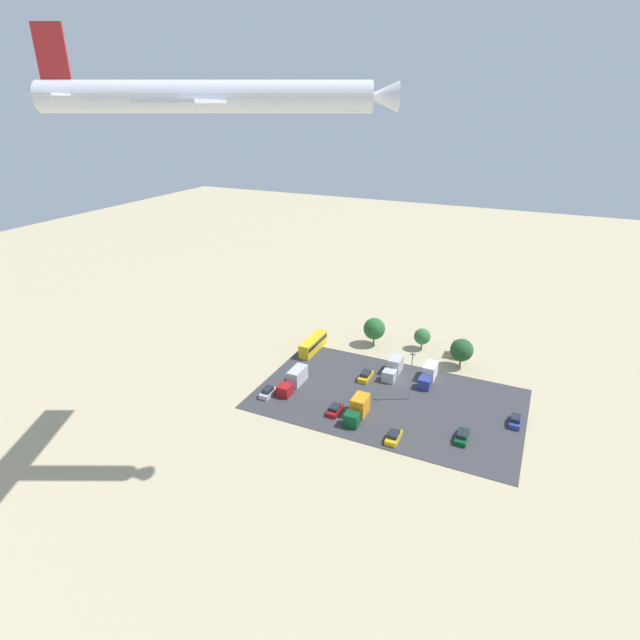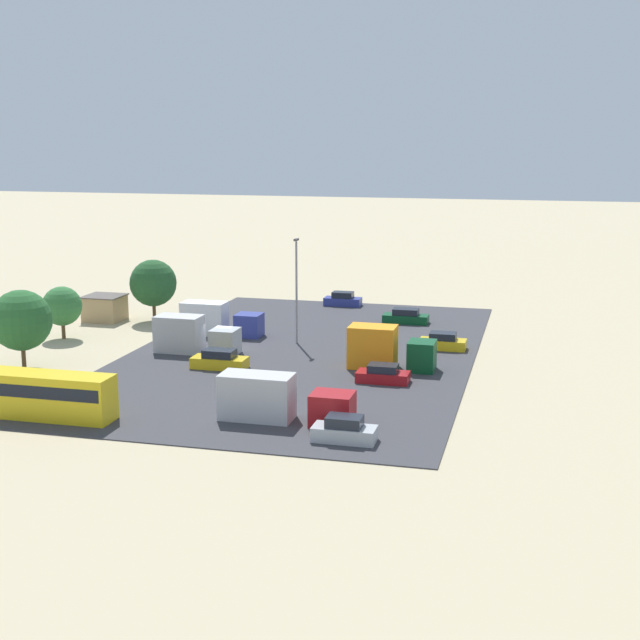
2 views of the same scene
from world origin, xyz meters
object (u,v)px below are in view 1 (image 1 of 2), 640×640
object	(u,v)px
bus	(313,344)
parked_car_0	(394,437)
parked_car_2	(515,421)
parked_car_4	(462,436)
parked_truck_2	(358,409)
parked_truck_1	(294,380)
airplane	(215,97)
parked_truck_0	(394,368)
parked_car_1	(366,376)
shed_building	(460,350)
parked_car_3	(335,410)
parked_truck_3	(429,374)
parked_car_5	(268,392)

from	to	relation	value
bus	parked_car_0	xyz separation A→B (m)	(-26.91, 24.49, -1.06)
parked_car_2	parked_car_4	bearing A→B (deg)	-132.49
bus	parked_truck_2	xyz separation A→B (m)	(-18.90, 20.68, -0.07)
parked_truck_1	airplane	bearing A→B (deg)	99.37
parked_car_4	parked_truck_2	distance (m)	18.60
parked_truck_0	parked_truck_1	xyz separation A→B (m)	(16.78, 13.15, -0.06)
parked_car_1	parked_truck_0	bearing A→B (deg)	-136.84
parked_car_1	parked_truck_1	xyz separation A→B (m)	(12.16, 8.82, 0.78)
shed_building	parked_car_4	bearing A→B (deg)	101.28
parked_truck_2	airplane	bearing A→B (deg)	60.69
parked_truck_1	parked_car_3	bearing A→B (deg)	155.05
parked_car_2	bus	bearing A→B (deg)	166.37
parked_truck_0	parked_truck_2	size ratio (longest dim) A/B	1.05
bus	parked_truck_1	xyz separation A→B (m)	(-3.35, 15.94, -0.25)
parked_car_3	shed_building	bearing A→B (deg)	-116.84
parked_car_1	parked_car_4	xyz separation A→B (m)	(-21.93, 12.31, -0.03)
parked_car_2	parked_truck_3	distance (m)	19.72
parked_truck_0	parked_truck_3	size ratio (longest dim) A/B	0.95
parked_car_1	parked_truck_3	size ratio (longest dim) A/B	0.58
parked_car_0	parked_car_2	world-z (taller)	parked_car_2
parked_car_4	parked_car_1	bearing A→B (deg)	150.68
shed_building	parked_truck_2	world-z (taller)	parked_truck_2
parked_truck_0	parked_truck_2	xyz separation A→B (m)	(1.23, 17.89, 0.12)
parked_car_2	parked_truck_1	bearing A→B (deg)	-173.22
parked_car_0	parked_car_2	xyz separation A→B (m)	(-18.29, -13.53, 0.02)
parked_truck_1	parked_truck_3	bearing A→B (deg)	-150.66
parked_car_2	parked_car_5	size ratio (longest dim) A/B	1.03
parked_car_3	parked_car_4	bearing A→B (deg)	-175.63
parked_car_0	airplane	world-z (taller)	airplane
parked_car_2	parked_truck_0	bearing A→B (deg)	161.94
parked_car_0	parked_truck_3	bearing A→B (deg)	88.56
shed_building	airplane	world-z (taller)	airplane
shed_building	parked_truck_3	distance (m)	14.53
parked_car_0	bus	bearing A→B (deg)	137.69
bus	parked_car_0	world-z (taller)	bus
parked_truck_0	parked_truck_3	xyz separation A→B (m)	(-7.33, -0.40, -0.05)
parked_car_1	bus	bearing A→B (deg)	-24.66
parked_car_5	parked_truck_0	xyz separation A→B (m)	(-19.76, -18.48, 0.81)
parked_truck_2	parked_truck_3	size ratio (longest dim) A/B	0.90
parked_car_4	parked_truck_1	size ratio (longest dim) A/B	0.51
parked_car_3	parked_truck_3	xyz separation A→B (m)	(-12.84, -18.80, 0.86)
parked_car_4	parked_truck_0	world-z (taller)	parked_truck_0
parked_car_4	airplane	size ratio (longest dim) A/B	0.12
parked_truck_3	parked_truck_0	bearing A→B (deg)	3.16
parked_car_0	airplane	distance (m)	58.43
parked_truck_3	parked_car_3	bearing A→B (deg)	55.66
parked_truck_0	parked_truck_3	distance (m)	7.34
shed_building	parked_truck_2	size ratio (longest dim) A/B	0.55
shed_building	parked_car_1	bearing A→B (deg)	50.04
bus	parked_truck_0	world-z (taller)	parked_truck_0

